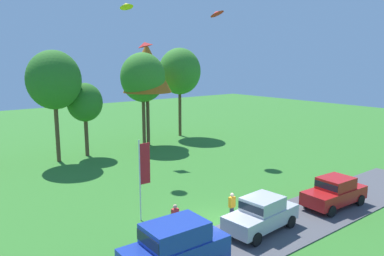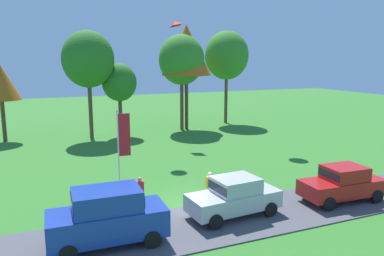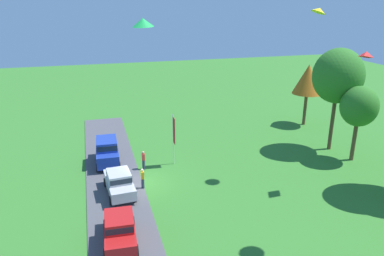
{
  "view_description": "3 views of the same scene",
  "coord_description": "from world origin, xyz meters",
  "px_view_note": "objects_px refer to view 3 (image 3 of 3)",
  "views": [
    {
      "loc": [
        -13.0,
        -14.38,
        8.95
      ],
      "look_at": [
        2.96,
        5.95,
        4.3
      ],
      "focal_mm": 35.0,
      "sensor_mm": 36.0,
      "label": 1
    },
    {
      "loc": [
        -6.87,
        -16.57,
        7.32
      ],
      "look_at": [
        2.1,
        4.78,
        3.05
      ],
      "focal_mm": 35.0,
      "sensor_mm": 36.0,
      "label": 2
    },
    {
      "loc": [
        27.23,
        -3.49,
        14.17
      ],
      "look_at": [
        2.72,
        3.33,
        5.3
      ],
      "focal_mm": 35.0,
      "sensor_mm": 36.0,
      "label": 3
    }
  ],
  "objects_px": {
    "kite_diamond_topmost": "(366,54)",
    "kite_delta_over_trees": "(143,22)",
    "car_sedan_mid_row": "(120,228)",
    "person_beside_suv": "(143,179)",
    "car_sedan_far_end": "(119,182)",
    "tree_lone_near": "(359,107)",
    "flag_banner": "(174,134)",
    "car_suv_by_flagpole": "(107,150)",
    "kite_delta_high_left": "(319,10)",
    "tree_far_left": "(338,76)",
    "person_watching_sky": "(143,160)",
    "tree_left_of_center": "(308,79)"
  },
  "relations": [
    {
      "from": "tree_lone_near",
      "to": "kite_delta_over_trees",
      "type": "xyz_separation_m",
      "value": [
        7.73,
        -19.95,
        7.94
      ]
    },
    {
      "from": "person_watching_sky",
      "to": "tree_left_of_center",
      "type": "xyz_separation_m",
      "value": [
        -7.17,
        20.08,
        4.51
      ]
    },
    {
      "from": "car_suv_by_flagpole",
      "to": "car_sedan_mid_row",
      "type": "distance_m",
      "value": 12.09
    },
    {
      "from": "tree_lone_near",
      "to": "flag_banner",
      "type": "relative_size",
      "value": 1.48
    },
    {
      "from": "person_watching_sky",
      "to": "kite_delta_high_left",
      "type": "xyz_separation_m",
      "value": [
        4.51,
        12.82,
        12.44
      ]
    },
    {
      "from": "car_suv_by_flagpole",
      "to": "person_beside_suv",
      "type": "distance_m",
      "value": 6.06
    },
    {
      "from": "car_sedan_far_end",
      "to": "tree_far_left",
      "type": "xyz_separation_m",
      "value": [
        -3.63,
        20.82,
        6.25
      ]
    },
    {
      "from": "kite_diamond_topmost",
      "to": "flag_banner",
      "type": "bearing_deg",
      "value": -121.92
    },
    {
      "from": "car_sedan_mid_row",
      "to": "kite_delta_over_trees",
      "type": "height_order",
      "value": "kite_delta_over_trees"
    },
    {
      "from": "kite_delta_over_trees",
      "to": "tree_lone_near",
      "type": "bearing_deg",
      "value": 111.18
    },
    {
      "from": "tree_far_left",
      "to": "tree_lone_near",
      "type": "relative_size",
      "value": 1.43
    },
    {
      "from": "tree_left_of_center",
      "to": "kite_delta_over_trees",
      "type": "height_order",
      "value": "kite_delta_over_trees"
    },
    {
      "from": "person_beside_suv",
      "to": "kite_delta_over_trees",
      "type": "relative_size",
      "value": 1.6
    },
    {
      "from": "car_sedan_far_end",
      "to": "flag_banner",
      "type": "relative_size",
      "value": 0.97
    },
    {
      "from": "car_sedan_far_end",
      "to": "kite_delta_over_trees",
      "type": "xyz_separation_m",
      "value": [
        6.96,
        1.28,
        11.99
      ]
    },
    {
      "from": "person_beside_suv",
      "to": "car_sedan_far_end",
      "type": "bearing_deg",
      "value": -77.66
    },
    {
      "from": "car_sedan_mid_row",
      "to": "kite_diamond_topmost",
      "type": "relative_size",
      "value": 4.23
    },
    {
      "from": "car_suv_by_flagpole",
      "to": "car_sedan_mid_row",
      "type": "xyz_separation_m",
      "value": [
        12.08,
        -0.01,
        -0.25
      ]
    },
    {
      "from": "tree_lone_near",
      "to": "kite_diamond_topmost",
      "type": "distance_m",
      "value": 7.84
    },
    {
      "from": "car_sedan_mid_row",
      "to": "kite_delta_high_left",
      "type": "distance_m",
      "value": 20.71
    },
    {
      "from": "kite_diamond_topmost",
      "to": "tree_far_left",
      "type": "bearing_deg",
      "value": 154.94
    },
    {
      "from": "person_watching_sky",
      "to": "kite_delta_high_left",
      "type": "relative_size",
      "value": 1.57
    },
    {
      "from": "tree_far_left",
      "to": "tree_lone_near",
      "type": "bearing_deg",
      "value": 8.21
    },
    {
      "from": "kite_diamond_topmost",
      "to": "person_watching_sky",
      "type": "bearing_deg",
      "value": -116.37
    },
    {
      "from": "car_sedan_mid_row",
      "to": "tree_lone_near",
      "type": "height_order",
      "value": "tree_lone_near"
    },
    {
      "from": "person_beside_suv",
      "to": "tree_left_of_center",
      "type": "bearing_deg",
      "value": 117.26
    },
    {
      "from": "car_sedan_far_end",
      "to": "tree_lone_near",
      "type": "xyz_separation_m",
      "value": [
        -0.77,
        21.23,
        4.05
      ]
    },
    {
      "from": "kite_diamond_topmost",
      "to": "car_sedan_far_end",
      "type": "bearing_deg",
      "value": -101.56
    },
    {
      "from": "kite_delta_high_left",
      "to": "person_beside_suv",
      "type": "bearing_deg",
      "value": -94.38
    },
    {
      "from": "tree_left_of_center",
      "to": "car_sedan_mid_row",
      "type": "bearing_deg",
      "value": -53.3
    },
    {
      "from": "tree_left_of_center",
      "to": "flag_banner",
      "type": "relative_size",
      "value": 1.52
    },
    {
      "from": "flag_banner",
      "to": "kite_diamond_topmost",
      "type": "xyz_separation_m",
      "value": [
        7.64,
        12.27,
        7.45
      ]
    },
    {
      "from": "car_suv_by_flagpole",
      "to": "kite_delta_high_left",
      "type": "height_order",
      "value": "kite_delta_high_left"
    },
    {
      "from": "car_sedan_mid_row",
      "to": "person_beside_suv",
      "type": "height_order",
      "value": "car_sedan_mid_row"
    },
    {
      "from": "car_sedan_far_end",
      "to": "car_sedan_mid_row",
      "type": "distance_m",
      "value": 6.13
    },
    {
      "from": "tree_far_left",
      "to": "car_sedan_far_end",
      "type": "bearing_deg",
      "value": -80.12
    },
    {
      "from": "kite_diamond_topmost",
      "to": "kite_delta_over_trees",
      "type": "xyz_separation_m",
      "value": [
        3.39,
        -16.17,
        2.61
      ]
    },
    {
      "from": "person_beside_suv",
      "to": "car_sedan_mid_row",
      "type": "bearing_deg",
      "value": -19.85
    },
    {
      "from": "tree_far_left",
      "to": "car_suv_by_flagpole",
      "type": "bearing_deg",
      "value": -96.29
    },
    {
      "from": "person_watching_sky",
      "to": "tree_lone_near",
      "type": "height_order",
      "value": "tree_lone_near"
    },
    {
      "from": "flag_banner",
      "to": "kite_diamond_topmost",
      "type": "bearing_deg",
      "value": 58.08
    },
    {
      "from": "person_beside_suv",
      "to": "kite_diamond_topmost",
      "type": "height_order",
      "value": "kite_diamond_topmost"
    },
    {
      "from": "kite_diamond_topmost",
      "to": "tree_lone_near",
      "type": "bearing_deg",
      "value": 138.95
    },
    {
      "from": "tree_left_of_center",
      "to": "person_watching_sky",
      "type": "bearing_deg",
      "value": -70.36
    },
    {
      "from": "tree_far_left",
      "to": "kite_delta_high_left",
      "type": "distance_m",
      "value": 9.25
    },
    {
      "from": "car_sedan_mid_row",
      "to": "kite_diamond_topmost",
      "type": "bearing_deg",
      "value": 98.03
    },
    {
      "from": "car_suv_by_flagpole",
      "to": "tree_far_left",
      "type": "bearing_deg",
      "value": 83.71
    },
    {
      "from": "car_sedan_far_end",
      "to": "tree_left_of_center",
      "type": "xyz_separation_m",
      "value": [
        -11.05,
        22.5,
        4.35
      ]
    },
    {
      "from": "flag_banner",
      "to": "tree_far_left",
      "type": "bearing_deg",
      "value": 88.37
    },
    {
      "from": "car_sedan_mid_row",
      "to": "kite_delta_over_trees",
      "type": "relative_size",
      "value": 4.2
    }
  ]
}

